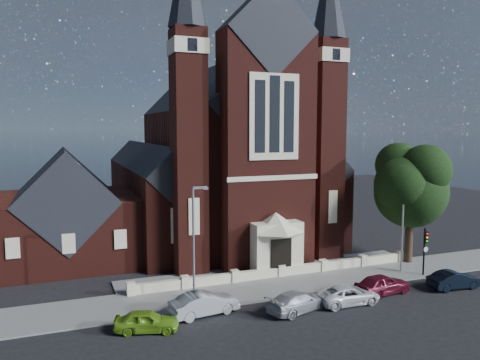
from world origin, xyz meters
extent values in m
plane|color=black|center=(0.00, 15.00, 0.00)|extent=(120.00, 120.00, 0.00)
cube|color=slate|center=(0.00, 4.50, 0.00)|extent=(60.00, 5.00, 0.12)
cube|color=slate|center=(0.00, 8.50, 0.00)|extent=(26.00, 3.00, 0.14)
cube|color=beige|center=(0.00, 6.50, 0.00)|extent=(24.00, 0.40, 0.90)
cube|color=#471913|center=(0.00, 25.00, 7.00)|extent=(10.00, 30.00, 14.00)
cube|color=black|center=(0.00, 25.00, 14.00)|extent=(10.00, 30.20, 10.00)
cube|color=#471913|center=(-7.50, 24.00, 4.00)|extent=(5.00, 26.00, 8.00)
cube|color=#471913|center=(7.50, 24.00, 4.00)|extent=(5.00, 26.00, 8.00)
cube|color=black|center=(-7.50, 24.00, 8.00)|extent=(5.01, 26.20, 5.01)
cube|color=black|center=(7.50, 24.00, 8.00)|extent=(5.01, 26.20, 5.01)
cube|color=#471913|center=(0.00, 9.50, 10.00)|extent=(8.00, 3.00, 20.00)
cube|color=black|center=(0.00, 9.50, 20.00)|extent=(8.00, 3.20, 8.00)
cube|color=beige|center=(0.00, 7.95, 13.00)|extent=(4.40, 0.15, 7.00)
cube|color=black|center=(0.00, 7.88, 13.20)|extent=(0.90, 0.08, 6.20)
cube|color=beige|center=(0.00, 7.50, 2.20)|extent=(4.20, 2.00, 4.40)
cube|color=black|center=(0.00, 6.45, 1.60)|extent=(1.80, 0.12, 3.20)
cone|color=beige|center=(0.00, 7.50, 4.40)|extent=(4.60, 4.60, 1.60)
cube|color=#471913|center=(-6.50, 10.50, 10.00)|extent=(2.60, 2.60, 20.00)
cube|color=beige|center=(-6.50, 10.50, 18.50)|extent=(2.80, 2.80, 1.20)
cube|color=#471913|center=(6.50, 10.50, 10.00)|extent=(2.60, 2.60, 20.00)
cube|color=beige|center=(6.50, 10.50, 18.50)|extent=(2.80, 2.80, 1.20)
cube|color=#471913|center=(-16.00, 18.00, 3.00)|extent=(12.00, 12.00, 6.00)
cube|color=black|center=(-16.00, 18.00, 6.00)|extent=(8.49, 12.20, 8.49)
cylinder|color=black|center=(12.50, 6.00, 2.50)|extent=(0.70, 0.70, 5.00)
sphere|color=black|center=(12.50, 6.00, 6.50)|extent=(6.40, 6.40, 6.40)
sphere|color=black|center=(12.90, 4.80, 8.50)|extent=(4.40, 4.40, 4.40)
cylinder|color=gray|center=(-8.00, 4.00, 4.00)|extent=(0.16, 0.16, 8.00)
cube|color=gray|center=(-7.50, 4.00, 8.00)|extent=(1.00, 0.15, 0.18)
cube|color=gray|center=(-7.10, 4.00, 7.92)|extent=(0.35, 0.22, 0.12)
cylinder|color=gray|center=(10.00, 4.00, 4.00)|extent=(0.16, 0.16, 8.00)
cube|color=gray|center=(10.50, 4.00, 8.00)|extent=(1.00, 0.15, 0.18)
cube|color=gray|center=(10.90, 4.00, 7.92)|extent=(0.35, 0.22, 0.12)
cylinder|color=black|center=(11.00, 2.50, 2.00)|extent=(0.14, 0.14, 4.00)
cube|color=black|center=(11.00, 2.35, 3.30)|extent=(0.28, 0.22, 0.90)
sphere|color=red|center=(11.00, 2.22, 3.60)|extent=(0.14, 0.14, 0.14)
sphere|color=#CC8C0C|center=(11.00, 2.22, 3.30)|extent=(0.14, 0.14, 0.14)
sphere|color=#0C9919|center=(11.00, 2.22, 3.00)|extent=(0.14, 0.14, 0.14)
imported|color=#6DA821|center=(-11.99, 0.19, 0.65)|extent=(4.08, 2.58, 1.29)
imported|color=#ABAFB3|center=(-8.05, 1.38, 0.75)|extent=(4.73, 2.26, 1.49)
imported|color=#A2A4AA|center=(-2.11, -0.29, 0.67)|extent=(4.96, 3.14, 1.34)
imported|color=white|center=(1.74, -0.38, 0.63)|extent=(4.61, 2.21, 1.27)
imported|color=maroon|center=(5.18, 0.31, 0.75)|extent=(4.56, 2.28, 1.49)
imported|color=black|center=(11.00, -0.70, 0.67)|extent=(4.17, 1.68, 1.35)
camera|label=1|loc=(-16.53, -26.71, 12.02)|focal=35.00mm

